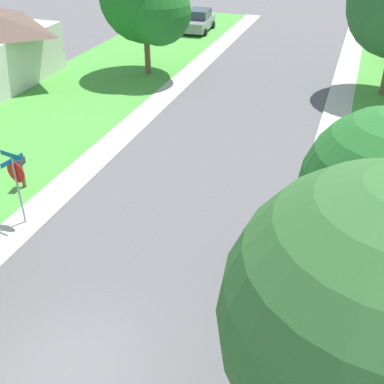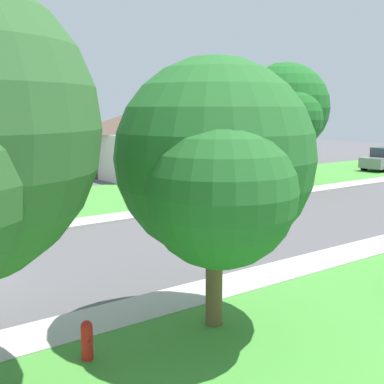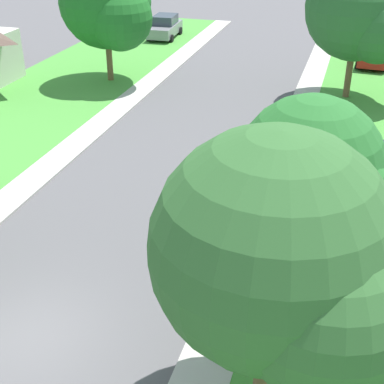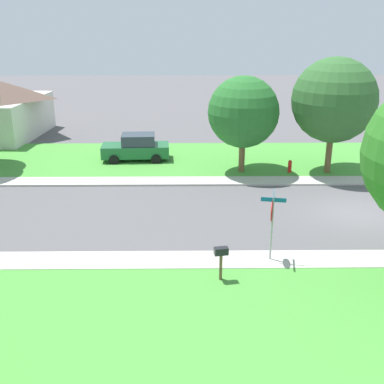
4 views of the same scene
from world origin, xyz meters
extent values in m
cube|color=#B7B2A8|center=(4.70, 12.00, 0.05)|extent=(1.40, 56.00, 0.10)
cube|color=#B7B2A8|center=(-4.70, 12.00, 0.05)|extent=(1.40, 56.00, 0.10)
cube|color=#479338|center=(-9.40, 12.00, 0.04)|extent=(8.00, 56.00, 0.08)
cylinder|color=#9E9EA3|center=(-4.69, 4.80, 1.30)|extent=(0.07, 0.07, 2.60)
cylinder|color=red|center=(-4.68, 4.85, 2.05)|extent=(0.75, 0.16, 0.76)
cylinder|color=white|center=(-4.68, 4.87, 2.05)|extent=(0.66, 0.12, 0.67)
cylinder|color=red|center=(-4.67, 4.87, 2.05)|extent=(0.54, 0.10, 0.55)
cube|color=#0F5B84|center=(-4.69, 4.80, 2.69)|extent=(0.91, 0.18, 0.16)
cube|color=#0F5B84|center=(-4.69, 4.80, 2.50)|extent=(0.18, 0.91, 0.16)
cylinder|color=black|center=(-8.47, 31.20, 0.32)|extent=(0.28, 0.65, 0.64)
cylinder|color=black|center=(-8.63, 33.86, 0.32)|extent=(0.28, 0.65, 0.64)
cylinder|color=brown|center=(6.39, 4.68, 1.11)|extent=(0.36, 0.36, 2.23)
sphere|color=#266829|center=(6.39, 4.68, 3.67)|extent=(4.13, 4.13, 4.13)
sphere|color=#266829|center=(7.32, 4.06, 3.15)|extent=(2.89, 2.89, 2.89)
cylinder|color=brown|center=(-7.16, 21.10, 1.42)|extent=(0.36, 0.36, 2.83)
sphere|color=#1D6522|center=(-7.16, 21.10, 4.70)|extent=(5.34, 5.34, 5.34)
sphere|color=#1D6522|center=(-5.96, 20.30, 4.03)|extent=(3.73, 3.73, 3.73)
cube|color=silver|center=(-16.84, 16.79, 1.50)|extent=(8.47, 7.28, 3.00)
pyramid|color=brown|center=(-16.84, 16.79, 3.80)|extent=(9.08, 7.89, 1.60)
cube|color=#51331E|center=(-16.81, 13.17, 1.05)|extent=(1.00, 0.07, 2.10)
cylinder|color=red|center=(6.22, 1.81, 0.35)|extent=(0.22, 0.22, 0.70)
sphere|color=red|center=(6.22, 1.81, 0.72)|extent=(0.22, 0.22, 0.22)
cylinder|color=red|center=(6.08, 1.81, 0.45)|extent=(0.10, 0.08, 0.08)
cylinder|color=red|center=(6.36, 1.81, 0.45)|extent=(0.10, 0.08, 0.08)
cube|color=brown|center=(-6.14, 6.78, 0.53)|extent=(0.10, 0.10, 1.05)
cube|color=black|center=(-6.14, 6.78, 1.18)|extent=(0.32, 0.52, 0.26)
camera|label=1|loc=(5.24, -6.15, 9.78)|focal=44.95mm
camera|label=2|loc=(14.53, -1.96, 4.68)|focal=48.18mm
camera|label=3|loc=(7.24, -9.25, 10.39)|focal=51.78mm
camera|label=4|loc=(-20.64, 7.94, 8.63)|focal=44.16mm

